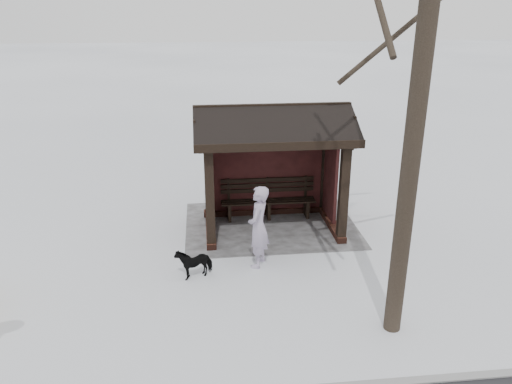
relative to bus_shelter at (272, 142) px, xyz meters
The scene contains 5 objects.
ground 2.17m from the bus_shelter, 90.00° to the left, with size 120.00×120.00×0.00m, color white.
trampled_patch 2.16m from the bus_shelter, 90.00° to the right, with size 4.20×3.20×0.02m, color gray.
bus_shelter is the anchor object (origin of this frame).
pedestrian 2.37m from the bus_shelter, 74.64° to the left, with size 0.65×0.42×1.77m, color #AEA0BC.
dog 3.45m from the bus_shelter, 49.80° to the left, with size 0.33×0.73×0.62m, color black.
Camera 1 is at (1.60, 11.06, 5.26)m, focal length 35.00 mm.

